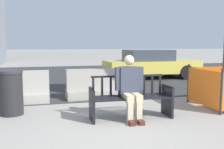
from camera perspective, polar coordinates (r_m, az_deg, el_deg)
name	(u,v)px	position (r m, az deg, el deg)	size (l,w,h in m)	color
ground_plane	(118,139)	(4.19, 1.40, -14.45)	(200.00, 200.00, 0.00)	gray
street_asphalt	(68,76)	(12.59, -10.02, -0.33)	(120.00, 12.00, 0.01)	#333335
street_bench	(131,99)	(5.22, 4.28, -5.66)	(1.70, 0.58, 0.88)	black
seated_person	(130,86)	(5.11, 4.16, -2.59)	(0.58, 0.73, 1.31)	#383D4C
jersey_barrier_centre	(101,86)	(7.29, -2.57, -2.58)	(2.02, 0.73, 0.84)	#9E998E
jersey_barrier_left	(10,90)	(7.08, -22.26, -3.36)	(2.02, 0.73, 0.84)	#ADA89E
car_taxi_near	(150,64)	(11.71, 8.75, 2.41)	(4.28, 1.95, 1.31)	#DBC64C
trash_bin	(11,93)	(5.86, -22.05, -3.85)	(0.52, 0.52, 0.98)	#232326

